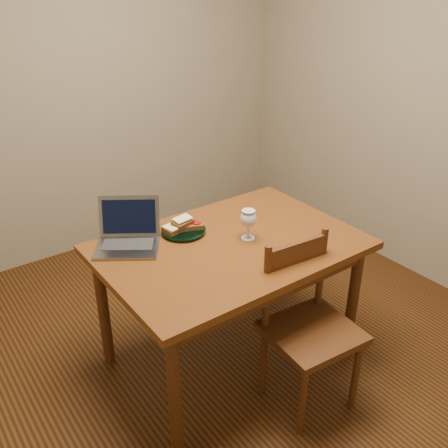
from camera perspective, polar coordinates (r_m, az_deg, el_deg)
floor at (r=3.05m, az=-0.09°, el=-13.63°), size 3.20×3.20×0.02m
back_wall at (r=3.80m, az=-15.13°, el=15.90°), size 3.20×0.02×2.60m
right_wall at (r=3.57m, az=21.98°, el=14.24°), size 0.02×3.20×2.60m
table at (r=2.58m, az=0.66°, el=-3.89°), size 1.30×0.90×0.74m
chair at (r=2.47m, az=9.78°, el=-10.83°), size 0.45×0.43×0.44m
plate at (r=2.64m, az=-4.64°, el=-0.82°), size 0.24×0.24×0.02m
sandwich_cheese at (r=2.62m, az=-5.53°, el=-0.38°), size 0.14×0.10×0.04m
sandwich_tomato at (r=2.64m, az=-3.71°, el=-0.11°), size 0.13×0.11×0.04m
sandwich_top at (r=2.62m, az=-4.75°, el=0.28°), size 0.13×0.09×0.04m
milk_glass at (r=2.54m, az=2.79°, el=-0.07°), size 0.08×0.08×0.16m
laptop at (r=2.55m, az=-10.90°, el=-1.00°), size 0.41×0.40×0.22m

